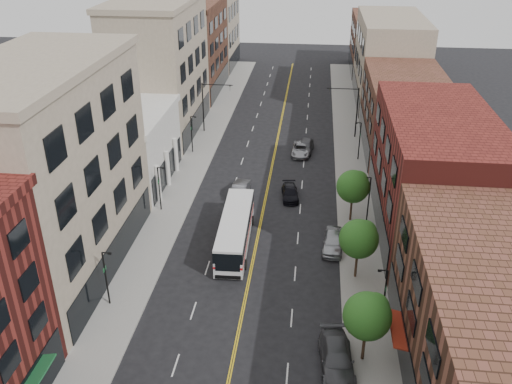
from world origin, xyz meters
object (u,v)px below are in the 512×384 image
(car_lane_b, at_px, (301,149))
(car_lane_c, at_px, (306,146))
(car_parked_mid, at_px, (337,358))
(car_parked_far, at_px, (333,242))
(city_bus, at_px, (235,229))
(car_lane_a, at_px, (290,193))
(car_lane_behind, at_px, (241,188))

(car_lane_b, bearing_deg, car_lane_c, 57.10)
(car_parked_mid, distance_m, car_lane_c, 39.06)
(car_parked_far, bearing_deg, car_parked_mid, -86.01)
(car_lane_c, bearing_deg, car_parked_far, -76.00)
(car_parked_mid, relative_size, car_lane_b, 1.12)
(car_parked_mid, bearing_deg, car_lane_c, 89.79)
(city_bus, relative_size, car_lane_c, 2.48)
(city_bus, height_order, car_parked_far, city_bus)
(car_lane_c, bearing_deg, car_parked_mid, -79.14)
(car_lane_c, bearing_deg, car_lane_a, -89.70)
(car_lane_behind, relative_size, car_lane_a, 1.08)
(car_lane_b, height_order, car_lane_c, car_lane_c)
(car_parked_far, height_order, car_lane_a, car_parked_far)
(car_parked_far, distance_m, car_lane_a, 11.03)
(city_bus, distance_m, car_lane_behind, 10.62)
(car_lane_a, height_order, car_lane_b, car_lane_b)
(car_lane_a, xyz_separation_m, car_lane_b, (0.76, 12.71, 0.07))
(car_parked_far, xyz_separation_m, car_lane_a, (-4.66, 9.99, -0.18))
(car_lane_c, bearing_deg, car_lane_b, -118.77)
(car_lane_a, bearing_deg, car_parked_mid, -86.68)
(car_parked_mid, bearing_deg, car_lane_b, 90.78)
(city_bus, height_order, car_lane_c, city_bus)
(city_bus, xyz_separation_m, car_lane_a, (4.74, 10.29, -1.15))
(car_lane_b, xyz_separation_m, car_lane_c, (0.59, 0.85, 0.12))
(car_lane_behind, distance_m, car_lane_a, 5.68)
(car_lane_behind, relative_size, car_lane_c, 0.98)
(car_parked_mid, distance_m, car_parked_far, 15.37)
(car_lane_behind, distance_m, car_lane_c, 15.06)
(car_lane_a, distance_m, car_lane_c, 13.62)
(city_bus, bearing_deg, car_parked_mid, -59.93)
(city_bus, relative_size, car_lane_behind, 2.53)
(city_bus, xyz_separation_m, car_parked_far, (9.40, 0.30, -0.96))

